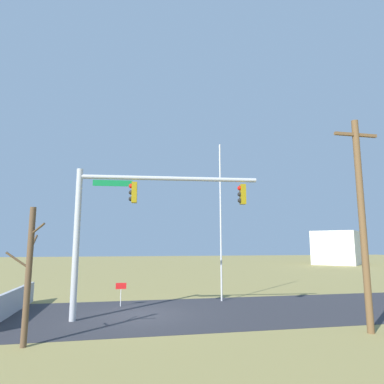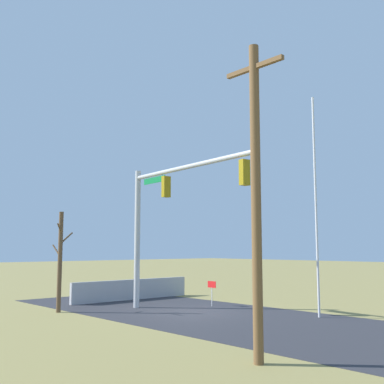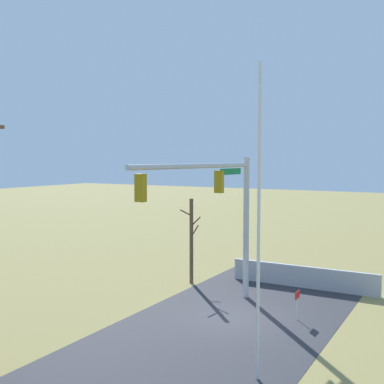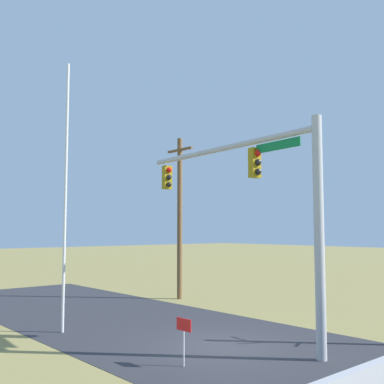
# 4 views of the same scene
# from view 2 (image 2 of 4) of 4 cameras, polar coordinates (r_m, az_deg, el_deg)

# --- Properties ---
(ground_plane) EXTENTS (160.00, 160.00, 0.00)m
(ground_plane) POSITION_cam_2_polar(r_m,az_deg,el_deg) (21.80, -0.08, -14.36)
(ground_plane) COLOR olive
(road_surface) EXTENTS (28.00, 8.00, 0.01)m
(road_surface) POSITION_cam_2_polar(r_m,az_deg,el_deg) (19.05, 8.33, -15.37)
(road_surface) COLOR #2D2D33
(road_surface) RESTS_ON ground_plane
(sidewalk_corner) EXTENTS (6.00, 6.00, 0.01)m
(sidewalk_corner) POSITION_cam_2_polar(r_m,az_deg,el_deg) (24.40, -8.16, -13.47)
(sidewalk_corner) COLOR #B7B5AD
(sidewalk_corner) RESTS_ON ground_plane
(retaining_fence) EXTENTS (0.20, 7.60, 1.12)m
(retaining_fence) POSITION_cam_2_polar(r_m,az_deg,el_deg) (27.08, -7.22, -11.63)
(retaining_fence) COLOR #A8A8AD
(retaining_fence) RESTS_ON ground_plane
(signal_mast) EXTENTS (8.43, 0.99, 6.69)m
(signal_mast) POSITION_cam_2_polar(r_m,az_deg,el_deg) (21.53, -3.43, -1.73)
(signal_mast) COLOR #B2B5BA
(signal_mast) RESTS_ON ground_plane
(flagpole) EXTENTS (0.10, 0.10, 9.44)m
(flagpole) POSITION_cam_2_polar(r_m,az_deg,el_deg) (20.77, 14.76, -1.47)
(flagpole) COLOR silver
(flagpole) RESTS_ON ground_plane
(utility_pole) EXTENTS (1.90, 0.26, 8.27)m
(utility_pole) POSITION_cam_2_polar(r_m,az_deg,el_deg) (12.30, 7.75, -0.05)
(utility_pole) COLOR brown
(utility_pole) RESTS_ON ground_plane
(bare_tree) EXTENTS (1.27, 1.02, 4.52)m
(bare_tree) POSITION_cam_2_polar(r_m,az_deg,el_deg) (22.43, -15.69, -7.95)
(bare_tree) COLOR brown
(bare_tree) RESTS_ON ground_plane
(open_sign) EXTENTS (0.56, 0.04, 1.22)m
(open_sign) POSITION_cam_2_polar(r_m,az_deg,el_deg) (24.00, 2.41, -11.48)
(open_sign) COLOR silver
(open_sign) RESTS_ON ground_plane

